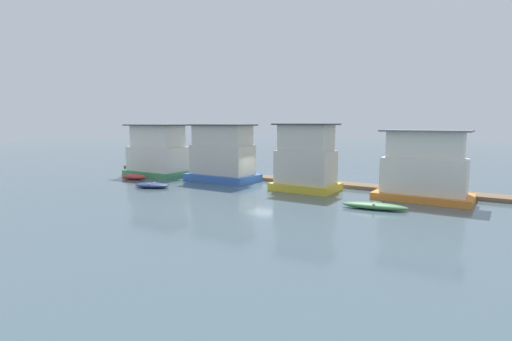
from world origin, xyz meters
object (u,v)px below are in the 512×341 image
object	(u,v)px
dinghy_green	(374,206)
mooring_post_far_left	(222,169)
houseboat_blue	(222,155)
dinghy_navy	(152,185)
houseboat_green	(158,153)
houseboat_orange	(424,170)
houseboat_yellow	(306,160)
dinghy_red	(134,177)

from	to	relation	value
dinghy_green	mooring_post_far_left	distance (m)	18.45
houseboat_blue	dinghy_navy	distance (m)	7.25
houseboat_green	houseboat_orange	bearing A→B (deg)	1.65
houseboat_green	mooring_post_far_left	xyz separation A→B (m)	(6.64, 2.31, -1.50)
houseboat_yellow	dinghy_green	xyz separation A→B (m)	(6.85, -4.09, -2.26)
dinghy_green	mooring_post_far_left	xyz separation A→B (m)	(-17.24, 6.52, 0.69)
dinghy_red	dinghy_green	world-z (taller)	dinghy_red
houseboat_blue	dinghy_red	bearing A→B (deg)	-154.19
houseboat_orange	dinghy_red	xyz separation A→B (m)	(-25.74, -4.17, -1.92)
houseboat_green	houseboat_blue	bearing A→B (deg)	2.95
houseboat_green	mooring_post_far_left	bearing A→B (deg)	19.17
houseboat_green	dinghy_green	xyz separation A→B (m)	(23.88, -4.22, -2.19)
dinghy_green	mooring_post_far_left	size ratio (longest dim) A/B	2.34
houseboat_blue	dinghy_green	bearing A→B (deg)	-16.38
houseboat_green	mooring_post_far_left	size ratio (longest dim) A/B	3.59
dinghy_red	dinghy_navy	bearing A→B (deg)	-25.55
houseboat_green	houseboat_orange	xyz separation A→B (m)	(25.90, 0.75, -0.22)
dinghy_green	houseboat_green	bearing A→B (deg)	169.99
houseboat_blue	houseboat_orange	world-z (taller)	houseboat_blue
houseboat_green	houseboat_orange	size ratio (longest dim) A/B	0.99
dinghy_red	dinghy_green	xyz separation A→B (m)	(23.71, -0.79, -0.05)
houseboat_blue	dinghy_navy	world-z (taller)	houseboat_blue
houseboat_orange	dinghy_red	world-z (taller)	houseboat_orange
houseboat_blue	dinghy_navy	bearing A→B (deg)	-113.27
houseboat_orange	dinghy_red	bearing A→B (deg)	-170.79
mooring_post_far_left	houseboat_yellow	bearing A→B (deg)	-13.15
dinghy_red	mooring_post_far_left	world-z (taller)	mooring_post_far_left
houseboat_green	dinghy_red	world-z (taller)	houseboat_green
dinghy_navy	mooring_post_far_left	bearing A→B (deg)	81.37
dinghy_navy	houseboat_orange	bearing A→B (deg)	18.02
houseboat_yellow	mooring_post_far_left	size ratio (longest dim) A/B	3.01
houseboat_blue	dinghy_green	xyz separation A→B (m)	(15.76, -4.63, -2.22)
houseboat_yellow	houseboat_orange	world-z (taller)	houseboat_yellow
houseboat_yellow	dinghy_red	size ratio (longest dim) A/B	1.90
dinghy_red	mooring_post_far_left	size ratio (longest dim) A/B	1.58
houseboat_orange	mooring_post_far_left	xyz separation A→B (m)	(-19.26, 1.56, -1.28)
houseboat_green	houseboat_blue	xyz separation A→B (m)	(8.12, 0.42, 0.03)
houseboat_orange	dinghy_red	size ratio (longest dim) A/B	2.30
dinghy_red	dinghy_green	size ratio (longest dim) A/B	0.68
houseboat_blue	dinghy_red	xyz separation A→B (m)	(-7.95, -3.84, -2.17)
houseboat_blue	houseboat_yellow	distance (m)	8.93
mooring_post_far_left	houseboat_blue	bearing A→B (deg)	-51.97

